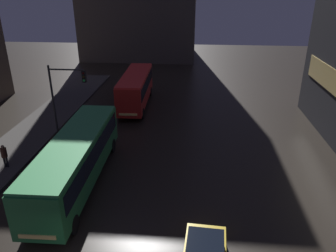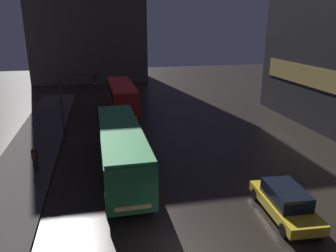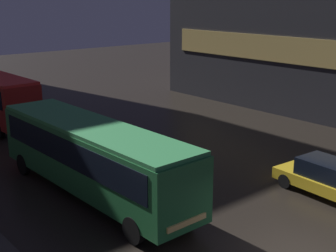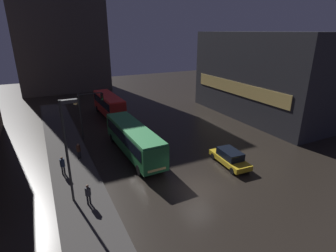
# 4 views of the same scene
# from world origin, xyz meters

# --- Properties ---
(building_right_block) EXTENTS (10.07, 21.99, 12.39)m
(building_right_block) POSITION_xyz_m (19.91, 13.27, 6.19)
(building_right_block) COLOR #2D2D33
(building_right_block) RESTS_ON ground
(bus_near) EXTENTS (2.75, 11.57, 3.15)m
(bus_near) POSITION_xyz_m (-2.60, 8.72, 1.95)
(bus_near) COLOR #236B38
(bus_near) RESTS_ON ground
(car_taxi) EXTENTS (2.15, 4.80, 1.53)m
(car_taxi) POSITION_xyz_m (5.06, 2.27, 0.78)
(car_taxi) COLOR gold
(car_taxi) RESTS_ON ground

